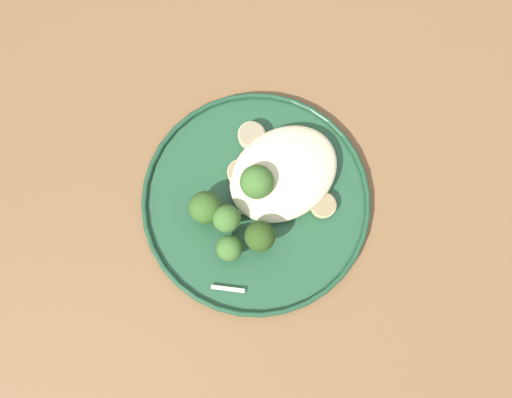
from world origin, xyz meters
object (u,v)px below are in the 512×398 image
seared_scallop_front_small (295,189)px  dinner_plate (256,201)px  seared_scallop_tiny_bay (279,190)px  seared_scallop_left_edge (281,173)px  seared_scallop_half_hidden (323,205)px  seared_scallop_rear_pale (265,178)px  broccoli_floret_tall_stalk (255,184)px  broccoli_floret_right_tilted (229,248)px  broccoli_floret_split_head (205,208)px  broccoli_floret_front_edge (227,219)px  broccoli_floret_near_rim (261,238)px  seared_scallop_center_golden (241,173)px  seared_scallop_tilted_round (252,136)px

seared_scallop_front_small → dinner_plate: bearing=157.0°
seared_scallop_tiny_bay → seared_scallop_left_edge: size_ratio=0.94×
seared_scallop_half_hidden → seared_scallop_tiny_bay: size_ratio=1.16×
seared_scallop_rear_pale → broccoli_floret_tall_stalk: size_ratio=0.38×
dinner_plate → broccoli_floret_right_tilted: broccoli_floret_right_tilted is taller
broccoli_floret_split_head → broccoli_floret_right_tilted: broccoli_floret_split_head is taller
seared_scallop_left_edge → broccoli_floret_front_edge: size_ratio=0.56×
broccoli_floret_near_rim → seared_scallop_half_hidden: bearing=-7.0°
seared_scallop_tiny_bay → broccoli_floret_right_tilted: (-0.09, -0.02, 0.02)m
dinner_plate → seared_scallop_rear_pale: (0.03, 0.01, 0.01)m
seared_scallop_center_golden → seared_scallop_left_edge: 0.05m
broccoli_floret_right_tilted → broccoli_floret_front_edge: bearing=58.3°
broccoli_floret_near_rim → broccoli_floret_split_head: bearing=114.0°
seared_scallop_tiny_bay → seared_scallop_front_small: 0.02m
seared_scallop_half_hidden → seared_scallop_left_edge: 0.07m
seared_scallop_center_golden → seared_scallop_front_small: (0.04, -0.06, -0.00)m
seared_scallop_tilted_round → broccoli_floret_near_rim: size_ratio=0.60×
seared_scallop_center_golden → broccoli_floret_front_edge: bearing=-140.8°
seared_scallop_tiny_bay → seared_scallop_rear_pale: 0.02m
seared_scallop_tiny_bay → seared_scallop_left_edge: (0.02, 0.02, 0.00)m
seared_scallop_tilted_round → broccoli_floret_tall_stalk: bearing=-123.1°
broccoli_floret_tall_stalk → seared_scallop_tilted_round: bearing=56.9°
seared_scallop_half_hidden → broccoli_floret_split_head: size_ratio=0.62×
seared_scallop_tiny_bay → broccoli_floret_near_rim: broccoli_floret_near_rim is taller
broccoli_floret_split_head → broccoli_floret_front_edge: same height
seared_scallop_left_edge → broccoli_floret_split_head: 0.11m
seared_scallop_rear_pale → broccoli_floret_near_rim: 0.08m
seared_scallop_half_hidden → broccoli_floret_tall_stalk: (-0.06, 0.07, 0.03)m
seared_scallop_half_hidden → seared_scallop_tiny_bay: 0.06m
dinner_plate → seared_scallop_half_hidden: (0.06, -0.06, 0.01)m
seared_scallop_left_edge → seared_scallop_front_small: 0.03m
seared_scallop_tilted_round → broccoli_floret_right_tilted: size_ratio=0.80×
seared_scallop_tilted_round → seared_scallop_left_edge: bearing=-89.0°
dinner_plate → seared_scallop_front_small: seared_scallop_front_small is taller
seared_scallop_tilted_round → broccoli_floret_tall_stalk: 0.07m
seared_scallop_tilted_round → seared_scallop_half_hidden: seared_scallop_tilted_round is taller
broccoli_floret_tall_stalk → broccoli_floret_right_tilted: 0.08m
broccoli_floret_split_head → broccoli_floret_tall_stalk: (0.07, -0.01, 0.01)m
seared_scallop_half_hidden → broccoli_floret_right_tilted: broccoli_floret_right_tilted is taller
dinner_plate → seared_scallop_tiny_bay: 0.03m
seared_scallop_rear_pale → seared_scallop_left_edge: 0.02m
seared_scallop_center_golden → dinner_plate: bearing=-96.0°
dinner_plate → broccoli_floret_near_rim: broccoli_floret_near_rim is taller
seared_scallop_rear_pale → broccoli_floret_right_tilted: size_ratio=0.51×
seared_scallop_left_edge → broccoli_floret_tall_stalk: size_ratio=0.51×
seared_scallop_center_golden → seared_scallop_rear_pale: bearing=-48.2°
seared_scallop_rear_pale → broccoli_floret_right_tilted: (-0.09, -0.05, 0.01)m
broccoli_floret_front_edge → broccoli_floret_tall_stalk: broccoli_floret_tall_stalk is taller
seared_scallop_left_edge → broccoli_floret_split_head: broccoli_floret_split_head is taller
seared_scallop_front_small → broccoli_floret_front_edge: 0.10m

